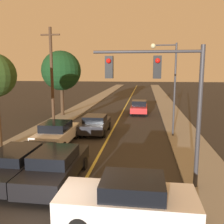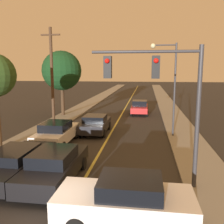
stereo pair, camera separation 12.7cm
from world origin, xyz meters
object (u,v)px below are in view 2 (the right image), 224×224
object	(u,v)px
car_far_oncoming	(139,107)
car_crossing_right	(126,200)
car_outer_lane_front	(16,162)
utility_pole_left	(52,77)
car_near_lane_second	(95,124)
tree_left_far	(62,71)
streetlamp_right	(169,77)
car_outer_lane_second	(57,133)
car_near_lane_front	(55,165)
traffic_signal_mast	(163,88)

from	to	relation	value
car_far_oncoming	car_crossing_right	distance (m)	20.73
car_outer_lane_front	utility_pole_left	bearing A→B (deg)	100.87
utility_pole_left	car_near_lane_second	bearing A→B (deg)	-12.96
tree_left_far	streetlamp_right	bearing A→B (deg)	-34.68
car_outer_lane_second	utility_pole_left	distance (m)	5.88
car_outer_lane_second	streetlamp_right	world-z (taller)	streetlamp_right
car_far_oncoming	car_outer_lane_second	bearing A→B (deg)	67.71
car_crossing_right	car_near_lane_front	bearing A→B (deg)	51.92
car_near_lane_front	car_crossing_right	xyz separation A→B (m)	(3.40, -2.66, 0.04)
car_outer_lane_front	traffic_signal_mast	size ratio (longest dim) A/B	0.89
car_far_oncoming	car_crossing_right	size ratio (longest dim) A/B	0.91
car_outer_lane_second	car_crossing_right	size ratio (longest dim) A/B	1.04
car_near_lane_second	utility_pole_left	xyz separation A→B (m)	(-3.77, 0.87, 3.65)
car_outer_lane_second	tree_left_far	xyz separation A→B (m)	(-3.10, 10.32, 4.08)
streetlamp_right	tree_left_far	xyz separation A→B (m)	(-10.59, 7.33, 0.39)
tree_left_far	car_crossing_right	bearing A→B (deg)	-65.43
car_crossing_right	utility_pole_left	bearing A→B (deg)	30.02
car_outer_lane_second	car_far_oncoming	size ratio (longest dim) A/B	1.15
car_near_lane_front	car_near_lane_second	distance (m)	8.88
car_near_lane_front	car_far_oncoming	size ratio (longest dim) A/B	1.21
car_near_lane_second	streetlamp_right	world-z (taller)	streetlamp_right
car_near_lane_front	car_far_oncoming	bearing A→B (deg)	79.90
car_outer_lane_front	car_outer_lane_second	distance (m)	5.30
streetlamp_right	car_outer_lane_second	bearing A→B (deg)	-158.21
car_outer_lane_front	car_far_oncoming	bearing A→B (deg)	73.90
car_crossing_right	car_outer_lane_front	bearing A→B (deg)	61.88
car_far_oncoming	car_near_lane_front	bearing A→B (deg)	79.90
car_far_oncoming	traffic_signal_mast	xyz separation A→B (m)	(1.40, -17.95, 3.49)
car_far_oncoming	streetlamp_right	world-z (taller)	streetlamp_right
car_near_lane_second	car_outer_lane_second	size ratio (longest dim) A/B	0.92
car_near_lane_front	tree_left_far	size ratio (longest dim) A/B	0.71
car_far_oncoming	utility_pole_left	xyz separation A→B (m)	(-6.99, -8.32, 3.62)
car_near_lane_front	car_outer_lane_front	xyz separation A→B (m)	(-1.94, 0.19, -0.01)
streetlamp_right	utility_pole_left	bearing A→B (deg)	172.23
car_crossing_right	traffic_signal_mast	size ratio (longest dim) A/B	0.77
car_near_lane_front	car_near_lane_second	world-z (taller)	car_near_lane_front
car_near_lane_second	car_far_oncoming	world-z (taller)	car_far_oncoming
tree_left_far	car_far_oncoming	bearing A→B (deg)	15.35
car_near_lane_front	streetlamp_right	size ratio (longest dim) A/B	0.73
traffic_signal_mast	tree_left_far	distance (m)	18.43
car_outer_lane_front	car_far_oncoming	world-z (taller)	car_far_oncoming
car_crossing_right	streetlamp_right	size ratio (longest dim) A/B	0.66
car_near_lane_front	car_near_lane_second	bearing A→B (deg)	90.00
car_outer_lane_front	traffic_signal_mast	world-z (taller)	traffic_signal_mast
car_outer_lane_front	tree_left_far	world-z (taller)	tree_left_far
car_near_lane_front	car_near_lane_second	size ratio (longest dim) A/B	1.15
car_outer_lane_front	car_outer_lane_second	size ratio (longest dim) A/B	1.11
car_near_lane_second	car_far_oncoming	distance (m)	9.74
streetlamp_right	traffic_signal_mast	bearing A→B (deg)	-96.32
utility_pole_left	streetlamp_right	bearing A→B (deg)	-7.77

